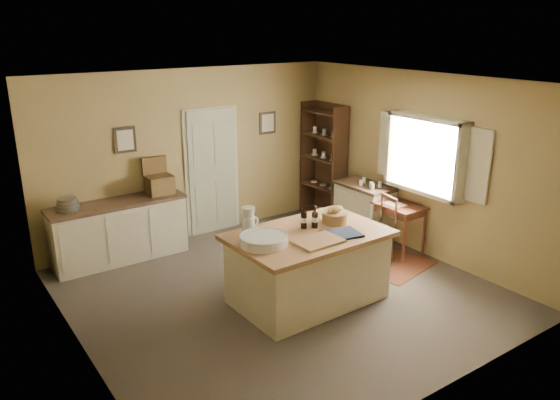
% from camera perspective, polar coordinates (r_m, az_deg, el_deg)
% --- Properties ---
extents(ground, '(5.00, 5.00, 0.00)m').
position_cam_1_polar(ground, '(7.23, 0.15, -9.58)').
color(ground, '#52473F').
rests_on(ground, ground).
extents(wall_back, '(5.00, 0.10, 2.70)m').
position_cam_1_polar(wall_back, '(8.80, -9.27, 4.67)').
color(wall_back, olive).
rests_on(wall_back, ground).
extents(wall_front, '(5.00, 0.10, 2.70)m').
position_cam_1_polar(wall_front, '(5.01, 16.94, -6.36)').
color(wall_front, olive).
rests_on(wall_front, ground).
extents(wall_left, '(0.10, 5.00, 2.70)m').
position_cam_1_polar(wall_left, '(5.73, -20.80, -3.63)').
color(wall_left, olive).
rests_on(wall_left, ground).
extents(wall_right, '(0.10, 5.00, 2.70)m').
position_cam_1_polar(wall_right, '(8.35, 14.38, 3.61)').
color(wall_right, olive).
rests_on(wall_right, ground).
extents(ceiling, '(5.00, 5.00, 0.00)m').
position_cam_1_polar(ceiling, '(6.44, 0.17, 12.24)').
color(ceiling, silver).
rests_on(ceiling, wall_back).
extents(door, '(0.97, 0.06, 2.11)m').
position_cam_1_polar(door, '(9.00, -7.09, 3.13)').
color(door, '#A3A58A').
rests_on(door, ground).
extents(framed_prints, '(2.82, 0.02, 0.38)m').
position_cam_1_polar(framed_prints, '(8.79, -8.15, 7.18)').
color(framed_prints, black).
rests_on(framed_prints, ground).
extents(window, '(0.25, 1.99, 1.12)m').
position_cam_1_polar(window, '(8.12, 15.19, 4.60)').
color(window, beige).
rests_on(window, ground).
extents(work_island, '(1.93, 1.28, 1.20)m').
position_cam_1_polar(work_island, '(6.83, 2.86, -6.80)').
color(work_island, beige).
rests_on(work_island, ground).
extents(sideboard, '(1.95, 0.56, 1.18)m').
position_cam_1_polar(sideboard, '(8.31, -16.39, -2.92)').
color(sideboard, beige).
rests_on(sideboard, ground).
extents(rug, '(1.40, 1.79, 0.01)m').
position_cam_1_polar(rug, '(8.33, 9.64, -5.92)').
color(rug, '#552C18').
rests_on(rug, ground).
extents(writing_desk, '(0.51, 0.83, 0.82)m').
position_cam_1_polar(writing_desk, '(8.40, 12.07, -1.03)').
color(writing_desk, '#3A1A10').
rests_on(writing_desk, ground).
extents(desk_chair, '(0.52, 0.52, 0.95)m').
position_cam_1_polar(desk_chair, '(8.08, 9.99, -3.09)').
color(desk_chair, black).
rests_on(desk_chair, ground).
extents(right_cabinet, '(0.53, 0.95, 0.99)m').
position_cam_1_polar(right_cabinet, '(8.92, 8.74, -1.09)').
color(right_cabinet, beige).
rests_on(right_cabinet, ground).
extents(shelving_unit, '(0.35, 0.91, 2.03)m').
position_cam_1_polar(shelving_unit, '(9.71, 4.75, 4.07)').
color(shelving_unit, black).
rests_on(shelving_unit, ground).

